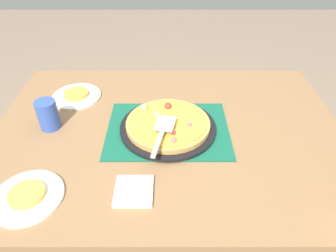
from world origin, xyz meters
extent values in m
plane|color=#84705B|center=(0.00, 0.00, 0.00)|extent=(8.00, 8.00, 0.00)
cube|color=olive|center=(0.00, 0.00, 0.73)|extent=(1.40, 1.00, 0.03)
cube|color=olive|center=(-0.64, 0.44, 0.36)|extent=(0.07, 0.07, 0.72)
cube|color=olive|center=(0.64, 0.44, 0.36)|extent=(0.07, 0.07, 0.72)
cube|color=#145B42|center=(0.00, 0.00, 0.75)|extent=(0.48, 0.36, 0.01)
cylinder|color=black|center=(0.00, 0.00, 0.76)|extent=(0.38, 0.38, 0.01)
cylinder|color=tan|center=(0.00, 0.00, 0.78)|extent=(0.33, 0.33, 0.02)
cylinder|color=gold|center=(0.00, 0.00, 0.79)|extent=(0.30, 0.30, 0.01)
sphere|color=#E5CC7F|center=(-0.10, 0.08, 0.80)|extent=(0.03, 0.03, 0.03)
sphere|color=#E5CC7F|center=(-0.04, 0.03, 0.80)|extent=(0.02, 0.02, 0.02)
sphere|color=red|center=(0.02, -0.08, 0.80)|extent=(0.02, 0.02, 0.02)
sphere|color=#B76675|center=(0.02, -0.12, 0.80)|extent=(0.02, 0.02, 0.02)
sphere|color=#338433|center=(-0.02, 0.00, 0.80)|extent=(0.02, 0.02, 0.02)
sphere|color=#B76675|center=(0.08, -0.03, 0.80)|extent=(0.02, 0.02, 0.02)
sphere|color=red|center=(0.00, 0.09, 0.80)|extent=(0.03, 0.03, 0.03)
sphere|color=#E5CC7F|center=(0.00, -0.04, 0.80)|extent=(0.02, 0.02, 0.02)
cylinder|color=white|center=(-0.42, 0.24, 0.76)|extent=(0.22, 0.22, 0.01)
cylinder|color=white|center=(-0.43, -0.34, 0.76)|extent=(0.22, 0.22, 0.01)
cylinder|color=gold|center=(-0.42, 0.24, 0.77)|extent=(0.11, 0.11, 0.02)
cylinder|color=#EAB747|center=(-0.43, -0.34, 0.77)|extent=(0.11, 0.11, 0.02)
cylinder|color=#3351AD|center=(-0.47, 0.02, 0.81)|extent=(0.08, 0.08, 0.12)
cube|color=silver|center=(-0.01, -0.05, 0.82)|extent=(0.09, 0.10, 0.00)
cube|color=#B2B2B7|center=(-0.03, -0.16, 0.82)|extent=(0.05, 0.14, 0.01)
cube|color=white|center=(-0.11, -0.32, 0.76)|extent=(0.12, 0.12, 0.02)
camera|label=1|loc=(0.00, -0.93, 1.50)|focal=32.18mm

